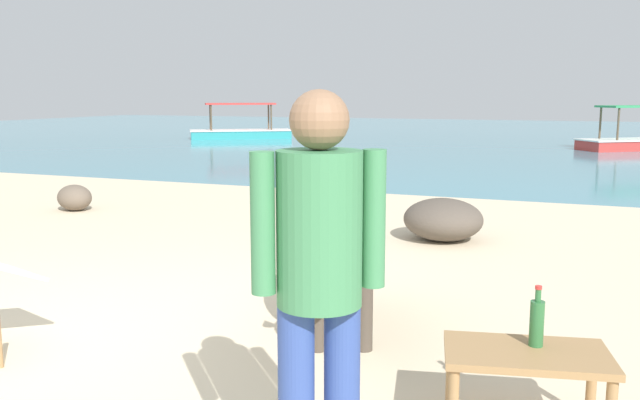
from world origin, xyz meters
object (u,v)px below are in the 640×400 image
(cow, at_px, (339,235))
(boat_red, at_px, (639,140))
(boat_teal, at_px, (241,131))
(low_bench_table, at_px, (526,364))
(person_standing, at_px, (319,271))
(bottle, at_px, (537,322))

(cow, bearing_deg, boat_red, 148.01)
(cow, distance_m, boat_teal, 20.63)
(low_bench_table, height_order, boat_red, boat_red)
(cow, bearing_deg, low_bench_table, 30.22)
(person_standing, bearing_deg, bottle, 108.34)
(bottle, xyz_separation_m, person_standing, (-0.73, -0.96, 0.42))
(bottle, relative_size, person_standing, 0.18)
(boat_teal, relative_size, boat_red, 1.02)
(bottle, height_order, boat_red, boat_red)
(cow, xyz_separation_m, boat_red, (3.04, 17.70, -0.42))
(cow, height_order, boat_teal, boat_teal)
(bottle, bearing_deg, low_bench_table, -112.09)
(low_bench_table, relative_size, bottle, 2.82)
(low_bench_table, distance_m, boat_red, 18.78)
(low_bench_table, distance_m, person_standing, 1.28)
(low_bench_table, height_order, person_standing, person_standing)
(low_bench_table, xyz_separation_m, person_standing, (-0.70, -0.88, 0.60))
(cow, distance_m, person_standing, 1.99)
(bottle, bearing_deg, boat_teal, 121.55)
(low_bench_table, relative_size, boat_teal, 0.22)
(cow, xyz_separation_m, bottle, (1.33, -0.91, -0.14))
(cow, relative_size, bottle, 6.09)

